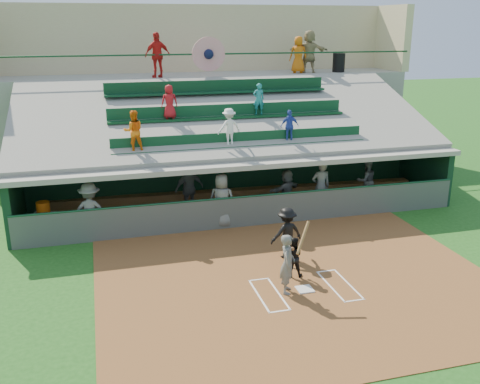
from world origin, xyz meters
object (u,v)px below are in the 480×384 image
object	(u,v)px
white_table	(46,224)
trash_bin	(339,63)
home_plate	(305,289)
catcher	(293,257)
water_cooler	(43,208)
batter_at_plate	(288,263)

from	to	relation	value
white_table	trash_bin	world-z (taller)	trash_bin
white_table	trash_bin	bearing A→B (deg)	40.54
home_plate	catcher	world-z (taller)	catcher
catcher	trash_bin	bearing A→B (deg)	-102.53
white_table	water_cooler	bearing A→B (deg)	-91.21
home_plate	trash_bin	world-z (taller)	trash_bin
water_cooler	trash_bin	world-z (taller)	trash_bin
catcher	water_cooler	distance (m)	8.70
home_plate	trash_bin	distance (m)	15.32
batter_at_plate	white_table	distance (m)	8.90
catcher	trash_bin	distance (m)	14.42
trash_bin	white_table	bearing A→B (deg)	-153.93
batter_at_plate	water_cooler	xyz separation A→B (m)	(-6.53, 6.00, 0.12)
home_plate	trash_bin	bearing A→B (deg)	62.21
batter_at_plate	water_cooler	world-z (taller)	batter_at_plate
white_table	trash_bin	size ratio (longest dim) A/B	0.89
batter_at_plate	catcher	xyz separation A→B (m)	(0.48, 0.85, -0.25)
catcher	white_table	size ratio (longest dim) A/B	1.45
batter_at_plate	home_plate	bearing A→B (deg)	-3.22
water_cooler	trash_bin	distance (m)	15.89
home_plate	water_cooler	bearing A→B (deg)	139.39
home_plate	white_table	distance (m)	9.29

